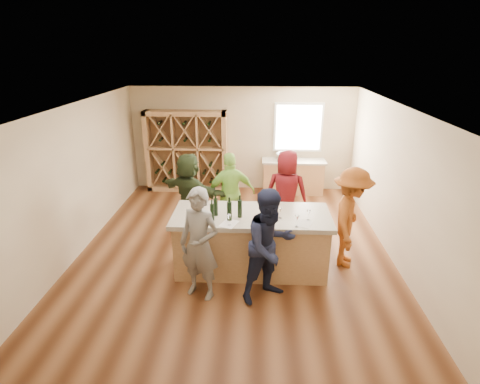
{
  "coord_description": "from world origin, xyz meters",
  "views": [
    {
      "loc": [
        0.42,
        -6.51,
        3.78
      ],
      "look_at": [
        0.1,
        0.2,
        1.15
      ],
      "focal_mm": 28.0,
      "sensor_mm": 36.0,
      "label": 1
    }
  ],
  "objects_px": {
    "sink": "(286,157)",
    "person_far_mid": "(231,194)",
    "wine_bottle_e": "(240,209)",
    "person_near_right": "(270,246)",
    "person_far_left": "(190,193)",
    "wine_rack": "(187,152)",
    "wine_bottle_c": "(216,207)",
    "person_near_left": "(200,245)",
    "wine_bottle_b": "(212,212)",
    "person_server": "(350,218)",
    "person_far_right": "(286,193)",
    "tasting_counter_base": "(251,244)",
    "wine_bottle_d": "(229,211)"
  },
  "relations": [
    {
      "from": "sink",
      "to": "person_far_mid",
      "type": "distance_m",
      "value": 2.77
    },
    {
      "from": "wine_bottle_e",
      "to": "person_far_mid",
      "type": "height_order",
      "value": "person_far_mid"
    },
    {
      "from": "person_near_right",
      "to": "person_far_left",
      "type": "bearing_deg",
      "value": 91.77
    },
    {
      "from": "wine_rack",
      "to": "person_far_mid",
      "type": "height_order",
      "value": "wine_rack"
    },
    {
      "from": "wine_bottle_c",
      "to": "person_near_left",
      "type": "relative_size",
      "value": 0.17
    },
    {
      "from": "person_far_mid",
      "to": "sink",
      "type": "bearing_deg",
      "value": -134.44
    },
    {
      "from": "person_near_left",
      "to": "wine_rack",
      "type": "bearing_deg",
      "value": 124.6
    },
    {
      "from": "person_near_right",
      "to": "person_far_left",
      "type": "height_order",
      "value": "person_near_right"
    },
    {
      "from": "wine_bottle_b",
      "to": "person_far_left",
      "type": "height_order",
      "value": "person_far_left"
    },
    {
      "from": "wine_rack",
      "to": "person_server",
      "type": "distance_m",
      "value": 5.14
    },
    {
      "from": "person_far_right",
      "to": "person_far_left",
      "type": "xyz_separation_m",
      "value": [
        -2.04,
        -0.01,
        -0.04
      ]
    },
    {
      "from": "person_server",
      "to": "person_far_right",
      "type": "xyz_separation_m",
      "value": [
        -1.06,
        1.2,
        -0.01
      ]
    },
    {
      "from": "person_server",
      "to": "wine_bottle_b",
      "type": "bearing_deg",
      "value": 119.84
    },
    {
      "from": "tasting_counter_base",
      "to": "person_far_right",
      "type": "bearing_deg",
      "value": 64.26
    },
    {
      "from": "tasting_counter_base",
      "to": "person_near_right",
      "type": "height_order",
      "value": "person_near_right"
    },
    {
      "from": "person_far_left",
      "to": "wine_bottle_c",
      "type": "bearing_deg",
      "value": 145.09
    },
    {
      "from": "sink",
      "to": "wine_bottle_c",
      "type": "bearing_deg",
      "value": -110.45
    },
    {
      "from": "person_server",
      "to": "person_far_left",
      "type": "xyz_separation_m",
      "value": [
        -3.1,
        1.19,
        -0.05
      ]
    },
    {
      "from": "person_far_right",
      "to": "person_server",
      "type": "bearing_deg",
      "value": 144.28
    },
    {
      "from": "wine_bottle_b",
      "to": "person_near_right",
      "type": "xyz_separation_m",
      "value": [
        0.95,
        -0.54,
        -0.3
      ]
    },
    {
      "from": "tasting_counter_base",
      "to": "sink",
      "type": "bearing_deg",
      "value": 77.41
    },
    {
      "from": "wine_bottle_d",
      "to": "sink",
      "type": "bearing_deg",
      "value": 73.47
    },
    {
      "from": "wine_bottle_b",
      "to": "person_far_left",
      "type": "bearing_deg",
      "value": 111.96
    },
    {
      "from": "tasting_counter_base",
      "to": "wine_bottle_b",
      "type": "distance_m",
      "value": 1.01
    },
    {
      "from": "tasting_counter_base",
      "to": "person_server",
      "type": "height_order",
      "value": "person_server"
    },
    {
      "from": "wine_bottle_c",
      "to": "person_near_right",
      "type": "relative_size",
      "value": 0.16
    },
    {
      "from": "person_far_right",
      "to": "wine_bottle_c",
      "type": "bearing_deg",
      "value": 62.63
    },
    {
      "from": "person_server",
      "to": "person_far_left",
      "type": "distance_m",
      "value": 3.32
    },
    {
      "from": "wine_bottle_d",
      "to": "person_near_right",
      "type": "distance_m",
      "value": 0.92
    },
    {
      "from": "wine_bottle_d",
      "to": "person_far_left",
      "type": "height_order",
      "value": "person_far_left"
    },
    {
      "from": "wine_bottle_c",
      "to": "person_near_left",
      "type": "distance_m",
      "value": 0.82
    },
    {
      "from": "sink",
      "to": "person_near_right",
      "type": "xyz_separation_m",
      "value": [
        -0.56,
        -4.67,
        -0.09
      ]
    },
    {
      "from": "person_near_right",
      "to": "person_far_mid",
      "type": "distance_m",
      "value": 2.36
    },
    {
      "from": "wine_bottle_d",
      "to": "person_near_right",
      "type": "relative_size",
      "value": 0.18
    },
    {
      "from": "person_near_left",
      "to": "wine_bottle_c",
      "type": "bearing_deg",
      "value": 98.27
    },
    {
      "from": "wine_bottle_b",
      "to": "person_far_mid",
      "type": "xyz_separation_m",
      "value": [
        0.18,
        1.7,
        -0.34
      ]
    },
    {
      "from": "wine_bottle_d",
      "to": "person_far_right",
      "type": "distance_m",
      "value": 2.05
    },
    {
      "from": "sink",
      "to": "person_far_left",
      "type": "xyz_separation_m",
      "value": [
        -2.2,
        -2.41,
        -0.14
      ]
    },
    {
      "from": "wine_rack",
      "to": "sink",
      "type": "bearing_deg",
      "value": -1.49
    },
    {
      "from": "sink",
      "to": "person_far_left",
      "type": "bearing_deg",
      "value": -132.42
    },
    {
      "from": "wine_bottle_b",
      "to": "person_far_right",
      "type": "height_order",
      "value": "person_far_right"
    },
    {
      "from": "wine_bottle_d",
      "to": "person_server",
      "type": "bearing_deg",
      "value": 13.65
    },
    {
      "from": "wine_rack",
      "to": "wine_bottle_d",
      "type": "distance_m",
      "value": 4.44
    },
    {
      "from": "sink",
      "to": "wine_bottle_e",
      "type": "xyz_separation_m",
      "value": [
        -1.06,
        -3.98,
        0.22
      ]
    },
    {
      "from": "sink",
      "to": "person_near_right",
      "type": "relative_size",
      "value": 0.29
    },
    {
      "from": "wine_bottle_e",
      "to": "person_near_right",
      "type": "xyz_separation_m",
      "value": [
        0.5,
        -0.69,
        -0.31
      ]
    },
    {
      "from": "person_server",
      "to": "wine_rack",
      "type": "bearing_deg",
      "value": 61.82
    },
    {
      "from": "sink",
      "to": "tasting_counter_base",
      "type": "distance_m",
      "value": 3.98
    },
    {
      "from": "wine_bottle_c",
      "to": "wine_bottle_e",
      "type": "bearing_deg",
      "value": -6.31
    },
    {
      "from": "person_near_right",
      "to": "person_far_right",
      "type": "height_order",
      "value": "person_near_right"
    }
  ]
}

